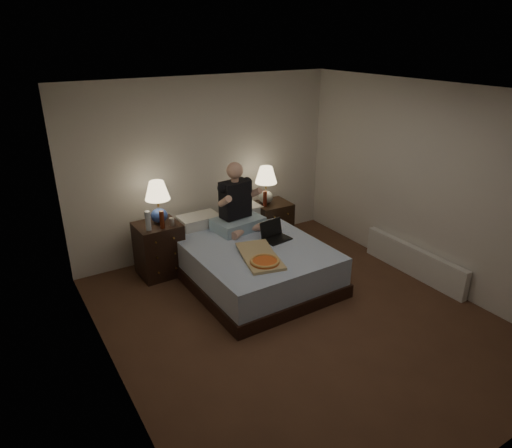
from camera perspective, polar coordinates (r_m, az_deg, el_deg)
floor at (r=5.34m, az=5.18°, el=-11.69°), size 4.00×4.50×0.00m
ceiling at (r=4.43m, az=6.36°, el=16.00°), size 4.00×4.50×0.00m
wall_back at (r=6.57m, az=-6.23°, el=7.13°), size 4.00×0.00×2.50m
wall_front at (r=3.45m, az=29.20°, el=-11.31°), size 4.00×0.00×2.50m
wall_left at (r=3.96m, az=-18.16°, el=-4.90°), size 0.00×4.50×2.50m
wall_right at (r=6.11m, az=20.94°, el=4.49°), size 0.00×4.50×2.50m
bed at (r=5.98m, az=-0.77°, el=-4.55°), size 1.61×2.13×0.53m
nightstand_left at (r=6.19m, az=-12.02°, el=-3.10°), size 0.57×0.51×0.72m
nightstand_right at (r=6.93m, az=2.02°, el=0.07°), size 0.53×0.48×0.66m
lamp_left at (r=6.00m, az=-12.15°, el=2.69°), size 0.33×0.33×0.56m
lamp_right at (r=6.71m, az=1.25°, el=4.87°), size 0.34×0.34×0.56m
water_bottle at (r=5.84m, az=-13.35°, el=0.40°), size 0.07×0.07×0.25m
soda_can at (r=5.95m, az=-10.50°, el=0.29°), size 0.07×0.07×0.10m
beer_bottle_left at (r=5.87m, az=-11.68°, el=0.54°), size 0.06×0.06×0.23m
beer_bottle_right at (r=6.64m, az=1.12°, el=3.17°), size 0.06×0.06×0.23m
person at (r=6.08m, az=-2.33°, el=3.39°), size 0.72×0.60×0.93m
laptop at (r=5.88m, az=2.65°, el=-0.93°), size 0.38×0.32×0.24m
pizza_box at (r=5.29m, az=1.11°, el=-4.78°), size 0.57×0.83×0.08m
radiator at (r=6.45m, az=19.12°, el=-4.42°), size 0.10×1.60×0.40m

